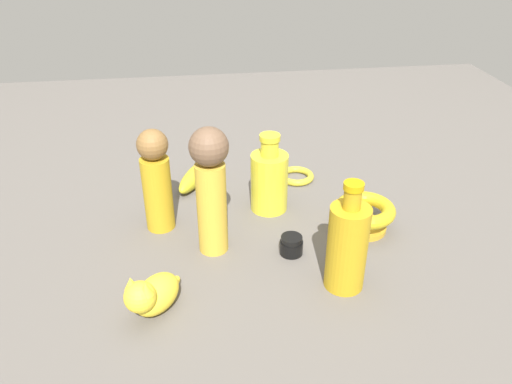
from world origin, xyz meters
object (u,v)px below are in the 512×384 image
object	(u,v)px
nail_polish_jar	(291,245)
bangle	(296,176)
banana	(195,176)
cat_figurine	(152,294)
bottle_short	(269,179)
person_figure_adult	(156,179)
person_figure_child	(211,186)
bowl	(365,213)
bottle_tall	(347,245)

from	to	relation	value
nail_polish_jar	bangle	bearing A→B (deg)	166.27
bangle	banana	distance (m)	0.24
bangle	cat_figurine	world-z (taller)	cat_figurine
bottle_short	person_figure_adult	world-z (taller)	person_figure_adult
banana	bottle_short	xyz separation A→B (m)	(0.13, 0.15, 0.05)
person_figure_child	cat_figurine	bearing A→B (deg)	-34.09
bowl	cat_figurine	bearing A→B (deg)	-65.98
person_figure_adult	cat_figurine	bearing A→B (deg)	-1.33
bowl	banana	bearing A→B (deg)	-125.36
bangle	nail_polish_jar	size ratio (longest dim) A/B	1.91
person_figure_child	nail_polish_jar	size ratio (longest dim) A/B	5.69
person_figure_child	bowl	distance (m)	0.32
bottle_tall	bangle	bearing A→B (deg)	-179.62
cat_figurine	person_figure_adult	distance (m)	0.26
bottle_tall	nail_polish_jar	world-z (taller)	bottle_tall
cat_figurine	bottle_short	size ratio (longest dim) A/B	0.67
bangle	person_figure_adult	bearing A→B (deg)	-63.65
bottle_short	person_figure_adult	bearing A→B (deg)	-80.92
cat_figurine	bottle_short	bearing A→B (deg)	140.89
bangle	cat_figurine	size ratio (longest dim) A/B	0.73
banana	nail_polish_jar	world-z (taller)	banana
nail_polish_jar	person_figure_child	bearing A→B (deg)	-103.62
bottle_tall	bangle	xyz separation A→B (m)	(-0.38, -0.00, -0.07)
person_figure_child	person_figure_adult	size ratio (longest dim) A/B	1.17
bottle_tall	person_figure_child	distance (m)	0.26
bowl	cat_figurine	world-z (taller)	cat_figurine
bowl	bottle_tall	bearing A→B (deg)	-28.77
nail_polish_jar	person_figure_adult	size ratio (longest dim) A/B	0.21
bowl	nail_polish_jar	xyz separation A→B (m)	(0.06, -0.16, -0.02)
bangle	bottle_tall	bearing A→B (deg)	0.38
bottle_tall	cat_figurine	xyz separation A→B (m)	(0.02, -0.32, -0.05)
bangle	bottle_short	distance (m)	0.16
bottle_tall	cat_figurine	bearing A→B (deg)	-85.84
bottle_tall	cat_figurine	size ratio (longest dim) A/B	1.76
bowl	person_figure_adult	distance (m)	0.41
bottle_tall	nail_polish_jar	xyz separation A→B (m)	(-0.10, -0.07, -0.06)
person_figure_child	bottle_short	size ratio (longest dim) A/B	1.45
bottle_tall	nail_polish_jar	distance (m)	0.14
bottle_tall	person_figure_adult	bearing A→B (deg)	-125.82
bowl	person_figure_adult	bearing A→B (deg)	-99.73
bottle_tall	person_figure_adult	size ratio (longest dim) A/B	0.95
person_figure_child	banana	size ratio (longest dim) A/B	1.61
bowl	bottle_short	bearing A→B (deg)	-121.11
bowl	bottle_short	size ratio (longest dim) A/B	0.71
nail_polish_jar	bottle_short	size ratio (longest dim) A/B	0.26
bottle_short	person_figure_child	bearing A→B (deg)	-44.37
banana	person_figure_adult	distance (m)	0.20
person_figure_child	bottle_short	world-z (taller)	person_figure_child
banana	bottle_short	size ratio (longest dim) A/B	0.90
person_figure_child	banana	distance (m)	0.28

